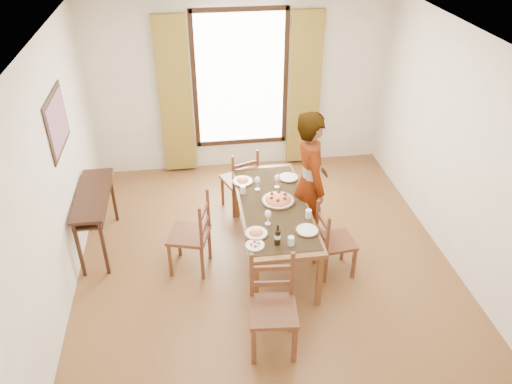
{
  "coord_description": "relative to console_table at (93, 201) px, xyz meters",
  "views": [
    {
      "loc": [
        -0.78,
        -4.68,
        4.05
      ],
      "look_at": [
        -0.11,
        0.04,
        1.0
      ],
      "focal_mm": 35.0,
      "sensor_mm": 36.0,
      "label": 1
    }
  ],
  "objects": [
    {
      "name": "caprese_plate",
      "position": [
        1.82,
        -1.22,
        0.09
      ],
      "size": [
        0.2,
        0.2,
        0.04
      ],
      "primitive_type": null,
      "color": "silver",
      "rests_on": "dining_table"
    },
    {
      "name": "plate_sw",
      "position": [
        1.86,
        -1.02,
        0.1
      ],
      "size": [
        0.27,
        0.27,
        0.05
      ],
      "primitive_type": null,
      "color": "silver",
      "rests_on": "dining_table"
    },
    {
      "name": "chair_west",
      "position": [
        1.16,
        -0.58,
        -0.21
      ],
      "size": [
        0.55,
        0.55,
        1.01
      ],
      "rotation": [
        0.0,
        0.0,
        -1.85
      ],
      "color": "brown",
      "rests_on": "ground"
    },
    {
      "name": "tumbler_b",
      "position": [
        1.81,
        -0.18,
        0.12
      ],
      "size": [
        0.07,
        0.07,
        0.1
      ],
      "primitive_type": "cylinder",
      "color": "silver",
      "rests_on": "dining_table"
    },
    {
      "name": "plate_ne",
      "position": [
        2.43,
        0.08,
        0.1
      ],
      "size": [
        0.27,
        0.27,
        0.05
      ],
      "primitive_type": null,
      "color": "silver",
      "rests_on": "dining_table"
    },
    {
      "name": "plate_se",
      "position": [
        2.42,
        -1.05,
        0.1
      ],
      "size": [
        0.27,
        0.27,
        0.05
      ],
      "primitive_type": null,
      "color": "silver",
      "rests_on": "dining_table"
    },
    {
      "name": "chair_east",
      "position": [
        2.78,
        -0.88,
        -0.26
      ],
      "size": [
        0.44,
        0.44,
        0.92
      ],
      "rotation": [
        0.0,
        0.0,
        1.66
      ],
      "color": "brown",
      "rests_on": "ground"
    },
    {
      "name": "tumbler_a",
      "position": [
        2.49,
        -0.8,
        0.12
      ],
      "size": [
        0.07,
        0.07,
        0.1
      ],
      "primitive_type": "cylinder",
      "color": "silver",
      "rests_on": "dining_table"
    },
    {
      "name": "wine_glass_b",
      "position": [
        2.25,
        -0.11,
        0.16
      ],
      "size": [
        0.08,
        0.08,
        0.18
      ],
      "primitive_type": null,
      "color": "white",
      "rests_on": "dining_table"
    },
    {
      "name": "man",
      "position": [
        2.61,
        -0.31,
        0.23
      ],
      "size": [
        0.71,
        0.51,
        1.84
      ],
      "primitive_type": "imported",
      "rotation": [
        0.0,
        0.0,
        1.62
      ],
      "color": "#9B9DA4",
      "rests_on": "ground"
    },
    {
      "name": "console_table",
      "position": [
        0.0,
        0.0,
        0.0
      ],
      "size": [
        0.38,
        1.2,
        0.8
      ],
      "color": "black",
      "rests_on": "ground"
    },
    {
      "name": "chair_south",
      "position": [
        1.9,
        -1.87,
        -0.2
      ],
      "size": [
        0.5,
        0.5,
        1.04
      ],
      "rotation": [
        0.0,
        0.0,
        -0.09
      ],
      "color": "brown",
      "rests_on": "ground"
    },
    {
      "name": "plate_nw",
      "position": [
        1.84,
        0.08,
        0.1
      ],
      "size": [
        0.27,
        0.27,
        0.05
      ],
      "primitive_type": null,
      "color": "silver",
      "rests_on": "dining_table"
    },
    {
      "name": "pasta_platter",
      "position": [
        2.21,
        -0.43,
        0.12
      ],
      "size": [
        0.4,
        0.4,
        0.1
      ],
      "primitive_type": null,
      "color": "red",
      "rests_on": "dining_table"
    },
    {
      "name": "ground",
      "position": [
        2.03,
        -0.6,
        -0.68
      ],
      "size": [
        5.0,
        5.0,
        0.0
      ],
      "primitive_type": "plane",
      "color": "brown",
      "rests_on": "ground"
    },
    {
      "name": "chair_north",
      "position": [
        1.87,
        0.6,
        -0.24
      ],
      "size": [
        0.55,
        0.55,
        0.97
      ],
      "rotation": [
        0.0,
        0.0,
        3.49
      ],
      "color": "brown",
      "rests_on": "ground"
    },
    {
      "name": "wine_bottle",
      "position": [
        2.05,
        -1.22,
        0.2
      ],
      "size": [
        0.07,
        0.07,
        0.25
      ],
      "primitive_type": null,
      "color": "black",
      "rests_on": "dining_table"
    },
    {
      "name": "wine_glass_a",
      "position": [
        2.01,
        -0.85,
        0.16
      ],
      "size": [
        0.08,
        0.08,
        0.18
      ],
      "primitive_type": null,
      "color": "white",
      "rests_on": "dining_table"
    },
    {
      "name": "room_shell",
      "position": [
        2.03,
        -0.47,
        0.86
      ],
      "size": [
        4.6,
        5.1,
        2.74
      ],
      "color": "silver",
      "rests_on": "ground"
    },
    {
      "name": "tumbler_c",
      "position": [
        2.19,
        -1.25,
        0.12
      ],
      "size": [
        0.07,
        0.07,
        0.1
      ],
      "primitive_type": "cylinder",
      "color": "silver",
      "rests_on": "dining_table"
    },
    {
      "name": "wine_glass_c",
      "position": [
        2.0,
        -0.13,
        0.16
      ],
      "size": [
        0.08,
        0.08,
        0.18
      ],
      "primitive_type": null,
      "color": "white",
      "rests_on": "dining_table"
    },
    {
      "name": "dining_table",
      "position": [
        2.14,
        -0.5,
        0.0
      ],
      "size": [
        0.81,
        1.94,
        0.76
      ],
      "color": "brown",
      "rests_on": "ground"
    }
  ]
}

